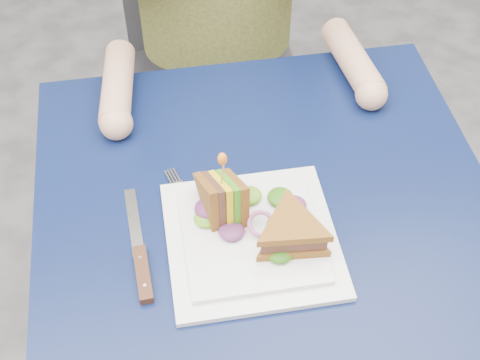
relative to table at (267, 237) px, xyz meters
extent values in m
cube|color=black|center=(0.00, 0.00, 0.06)|extent=(0.75, 0.75, 0.03)
cylinder|color=#595B5E|center=(-0.32, 0.32, -0.30)|extent=(0.04, 0.04, 0.70)
cylinder|color=#595B5E|center=(0.32, 0.32, -0.30)|extent=(0.04, 0.04, 0.70)
cube|color=#47474C|center=(0.00, 0.62, -0.20)|extent=(0.42, 0.40, 0.04)
cylinder|color=#47474C|center=(-0.18, 0.45, -0.44)|extent=(0.02, 0.02, 0.43)
cylinder|color=#47474C|center=(0.18, 0.45, -0.44)|extent=(0.02, 0.02, 0.43)
cylinder|color=#47474C|center=(-0.18, 0.79, -0.44)|extent=(0.02, 0.02, 0.43)
cylinder|color=#47474C|center=(0.18, 0.79, -0.44)|extent=(0.02, 0.02, 0.43)
cylinder|color=tan|center=(-0.23, 0.31, 0.11)|extent=(0.08, 0.20, 0.06)
sphere|color=tan|center=(-0.23, 0.21, 0.11)|extent=(0.06, 0.06, 0.06)
cylinder|color=tan|center=(0.23, 0.31, 0.11)|extent=(0.08, 0.20, 0.06)
sphere|color=tan|center=(0.23, 0.21, 0.11)|extent=(0.06, 0.06, 0.06)
cube|color=white|center=(-0.04, -0.06, 0.08)|extent=(0.26, 0.26, 0.01)
cube|color=white|center=(-0.04, -0.06, 0.09)|extent=(0.21, 0.21, 0.01)
cube|color=silver|center=(-0.12, -0.01, 0.08)|extent=(0.05, 0.11, 0.00)
cube|color=silver|center=(-0.14, 0.07, 0.08)|extent=(0.03, 0.03, 0.00)
cube|color=silver|center=(-0.15, 0.09, 0.08)|extent=(0.01, 0.03, 0.00)
cube|color=silver|center=(-0.15, 0.09, 0.08)|extent=(0.01, 0.03, 0.00)
cube|color=silver|center=(-0.14, 0.09, 0.08)|extent=(0.01, 0.03, 0.00)
cube|color=silver|center=(-0.14, 0.09, 0.08)|extent=(0.01, 0.03, 0.00)
cube|color=silver|center=(-0.22, 0.01, 0.08)|extent=(0.03, 0.14, 0.00)
cube|color=black|center=(-0.21, -0.10, 0.09)|extent=(0.03, 0.10, 0.01)
cylinder|color=silver|center=(-0.21, -0.07, 0.09)|extent=(0.01, 0.01, 0.00)
cylinder|color=silver|center=(-0.21, -0.12, 0.09)|extent=(0.01, 0.01, 0.00)
cylinder|color=tan|center=(-0.08, -0.02, 0.20)|extent=(0.01, 0.01, 0.06)
ellipsoid|color=orange|center=(-0.08, -0.02, 0.23)|extent=(0.01, 0.01, 0.02)
torus|color=#9E4C7A|center=(-0.02, -0.06, 0.11)|extent=(0.04, 0.04, 0.02)
camera|label=1|loc=(-0.16, -0.66, 0.92)|focal=50.00mm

